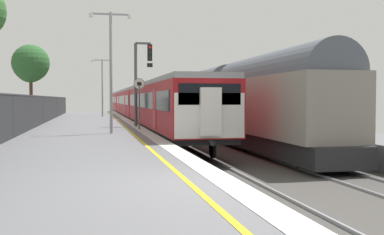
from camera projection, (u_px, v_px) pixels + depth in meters
The scene contains 8 objects.
ground at pixel (329, 207), 9.64m from camera, with size 17.40×110.00×1.21m.
commuter_train_at_platform at pixel (135, 103), 48.11m from camera, with size 2.83×63.66×3.81m.
freight_train_adjacent_track at pixel (232, 100), 28.07m from camera, with size 2.60×26.07×4.74m.
signal_gantry at pixel (140, 74), 27.84m from camera, with size 1.10×0.24×5.05m.
speed_limit_sign at pixel (139, 97), 24.70m from camera, with size 0.59×0.08×2.75m.
platform_lamp_mid at pixel (111, 62), 22.03m from camera, with size 2.00×0.20×5.76m.
platform_lamp_far at pixel (102, 83), 43.55m from camera, with size 2.00×0.20×5.41m.
background_tree_back at pixel (30, 65), 39.61m from camera, with size 3.17×3.17×6.31m.
Camera 1 is at (-2.15, -8.75, 1.63)m, focal length 43.39 mm.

